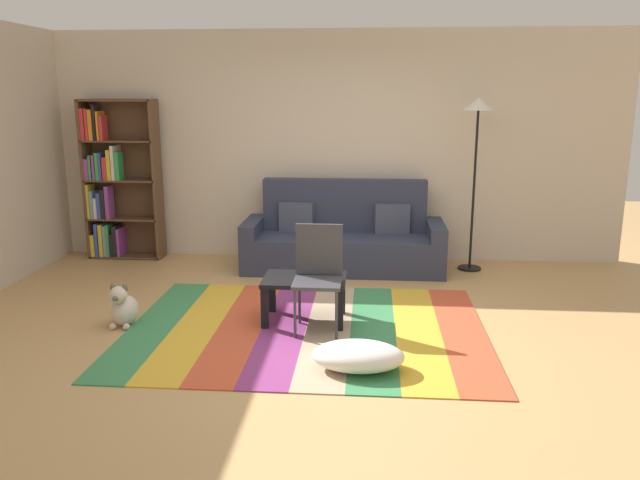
{
  "coord_description": "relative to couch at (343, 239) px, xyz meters",
  "views": [
    {
      "loc": [
        0.42,
        -4.98,
        1.98
      ],
      "look_at": [
        -0.03,
        0.65,
        0.65
      ],
      "focal_mm": 35.16,
      "sensor_mm": 36.0,
      "label": 1
    }
  ],
  "objects": [
    {
      "name": "ground_plane",
      "position": [
        -0.13,
        -2.02,
        -0.34
      ],
      "size": [
        14.0,
        14.0,
        0.0
      ],
      "primitive_type": "plane",
      "color": "tan"
    },
    {
      "name": "back_wall",
      "position": [
        -0.13,
        0.53,
        1.01
      ],
      "size": [
        6.8,
        0.1,
        2.7
      ],
      "primitive_type": "cube",
      "color": "beige",
      "rests_on": "ground_plane"
    },
    {
      "name": "rug",
      "position": [
        -0.23,
        -1.97,
        -0.33
      ],
      "size": [
        3.04,
        2.37,
        0.01
      ],
      "color": "#387F4C",
      "rests_on": "ground_plane"
    },
    {
      "name": "couch",
      "position": [
        0.0,
        0.0,
        0.0
      ],
      "size": [
        2.26,
        0.8,
        1.0
      ],
      "color": "#2D3347",
      "rests_on": "ground_plane"
    },
    {
      "name": "bookshelf",
      "position": [
        -2.8,
        0.28,
        0.56
      ],
      "size": [
        0.9,
        0.28,
        1.91
      ],
      "color": "brown",
      "rests_on": "ground_plane"
    },
    {
      "name": "coffee_table",
      "position": [
        -0.27,
        -1.77,
        -0.01
      ],
      "size": [
        0.72,
        0.5,
        0.39
      ],
      "color": "black",
      "rests_on": "rug"
    },
    {
      "name": "pouf",
      "position": [
        0.23,
        -2.75,
        -0.22
      ],
      "size": [
        0.67,
        0.42,
        0.21
      ],
      "primitive_type": "ellipsoid",
      "color": "white",
      "rests_on": "rug"
    },
    {
      "name": "dog",
      "position": [
        -1.82,
        -2.0,
        -0.18
      ],
      "size": [
        0.22,
        0.35,
        0.4
      ],
      "color": "beige",
      "rests_on": "ground_plane"
    },
    {
      "name": "standing_lamp",
      "position": [
        1.45,
        0.06,
        1.28
      ],
      "size": [
        0.32,
        0.32,
        1.94
      ],
      "color": "black",
      "rests_on": "ground_plane"
    },
    {
      "name": "tv_remote",
      "position": [
        -0.18,
        -1.79,
        0.08
      ],
      "size": [
        0.1,
        0.15,
        0.02
      ],
      "primitive_type": "cube",
      "rotation": [
        0.0,
        0.0,
        -0.42
      ],
      "color": "black",
      "rests_on": "coffee_table"
    },
    {
      "name": "folding_chair",
      "position": [
        -0.13,
        -1.94,
        0.2
      ],
      "size": [
        0.4,
        0.4,
        0.9
      ],
      "rotation": [
        0.0,
        0.0,
        -0.28
      ],
      "color": "#38383D",
      "rests_on": "ground_plane"
    }
  ]
}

